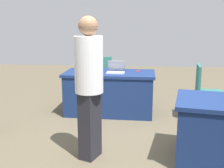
{
  "coord_description": "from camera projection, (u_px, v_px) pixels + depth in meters",
  "views": [
    {
      "loc": [
        -0.21,
        3.46,
        1.69
      ],
      "look_at": [
        0.13,
        -0.02,
        0.9
      ],
      "focal_mm": 44.91,
      "sensor_mm": 36.0,
      "label": 1
    }
  ],
  "objects": [
    {
      "name": "ground_plane",
      "position": [
        122.0,
        150.0,
        3.75
      ],
      "size": [
        14.4,
        14.4,
        0.0
      ],
      "primitive_type": "plane",
      "color": "brown"
    },
    {
      "name": "table_foreground",
      "position": [
        109.0,
        93.0,
        5.2
      ],
      "size": [
        1.66,
        0.84,
        0.78
      ],
      "rotation": [
        0.0,
        0.0,
        -0.02
      ],
      "color": "navy",
      "rests_on": "ground"
    },
    {
      "name": "chair_tucked_left",
      "position": [
        100.0,
        75.0,
        6.11
      ],
      "size": [
        0.6,
        0.6,
        0.95
      ],
      "rotation": [
        0.0,
        0.0,
        3.66
      ],
      "color": "#9E9993",
      "rests_on": "ground"
    },
    {
      "name": "chair_tucked_right",
      "position": [
        205.0,
        89.0,
        4.74
      ],
      "size": [
        0.48,
        0.48,
        0.97
      ],
      "rotation": [
        0.0,
        0.0,
        1.48
      ],
      "color": "#9E9993",
      "rests_on": "ground"
    },
    {
      "name": "person_attendee_browsing",
      "position": [
        89.0,
        82.0,
        3.35
      ],
      "size": [
        0.44,
        0.44,
        1.75
      ],
      "rotation": [
        0.0,
        0.0,
        4.35
      ],
      "color": "#26262D",
      "rests_on": "ground"
    },
    {
      "name": "laptop_silver",
      "position": [
        116.0,
        70.0,
        5.06
      ],
      "size": [
        0.32,
        0.3,
        0.21
      ],
      "rotation": [
        0.0,
        0.0,
        -0.01
      ],
      "color": "silver",
      "rests_on": "table_foreground"
    },
    {
      "name": "yarn_ball",
      "position": [
        87.0,
        68.0,
        5.25
      ],
      "size": [
        0.09,
        0.09,
        0.09
      ],
      "primitive_type": "sphere",
      "color": "beige",
      "rests_on": "table_foreground"
    },
    {
      "name": "scissors_red",
      "position": [
        138.0,
        71.0,
        5.2
      ],
      "size": [
        0.08,
        0.18,
        0.01
      ],
      "primitive_type": "cube",
      "rotation": [
        0.0,
        0.0,
        1.31
      ],
      "color": "red",
      "rests_on": "table_foreground"
    }
  ]
}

